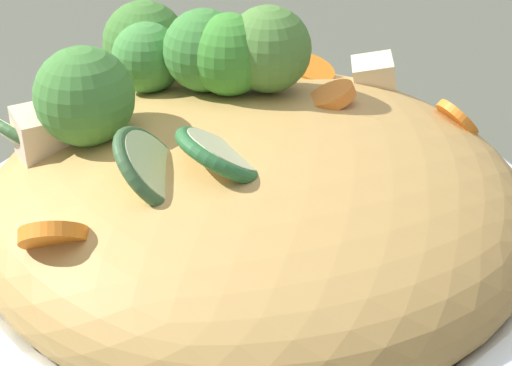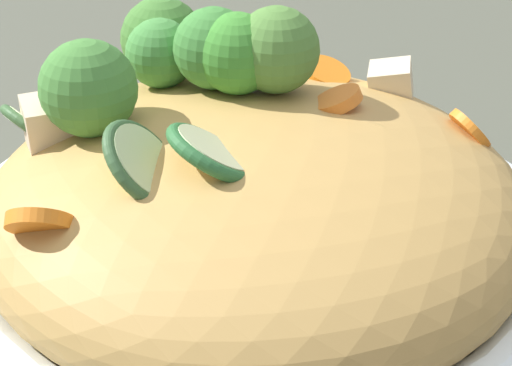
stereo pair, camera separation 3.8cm
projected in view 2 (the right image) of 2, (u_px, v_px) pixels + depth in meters
ground_plane at (256, 303)px, 0.42m from camera, size 3.00×3.00×0.00m
serving_bowl at (256, 256)px, 0.40m from camera, size 0.33×0.33×0.06m
noodle_heap at (256, 198)px, 0.39m from camera, size 0.27×0.27×0.09m
broccoli_florets at (186, 57)px, 0.39m from camera, size 0.15×0.14×0.07m
carrot_coins at (286, 128)px, 0.38m from camera, size 0.22×0.18×0.04m
zucchini_slices at (171, 124)px, 0.38m from camera, size 0.16×0.21×0.05m
chicken_chunks at (195, 107)px, 0.40m from camera, size 0.21×0.10×0.03m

